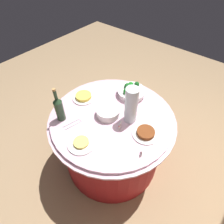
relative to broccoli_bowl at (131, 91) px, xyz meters
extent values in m
plane|color=#9E7F5B|center=(0.35, 0.04, -0.79)|extent=(6.00, 6.00, 0.00)
cylinder|color=maroon|center=(0.35, 0.04, -0.44)|extent=(1.01, 1.01, 0.69)
cylinder|color=#E0B2C6|center=(0.35, 0.04, -0.09)|extent=(1.16, 1.16, 0.02)
cylinder|color=#E0B2C6|center=(0.35, 0.04, -0.06)|extent=(1.10, 1.10, 0.03)
cylinder|color=white|center=(0.00, 0.00, -0.02)|extent=(0.26, 0.26, 0.05)
cylinder|color=white|center=(0.00, 0.00, 0.01)|extent=(0.28, 0.28, 0.01)
sphere|color=#197C1E|center=(0.01, -0.03, 0.02)|extent=(0.06, 0.06, 0.06)
sphere|color=#19801E|center=(-0.01, 0.01, 0.03)|extent=(0.06, 0.06, 0.06)
sphere|color=#19611E|center=(0.05, 0.02, 0.03)|extent=(0.06, 0.06, 0.06)
sphere|color=#195A1E|center=(0.00, -0.05, 0.03)|extent=(0.06, 0.06, 0.06)
sphere|color=#197C1E|center=(0.07, -0.01, 0.04)|extent=(0.06, 0.06, 0.06)
sphere|color=#19511E|center=(-0.01, -0.03, 0.02)|extent=(0.04, 0.04, 0.04)
sphere|color=#19581E|center=(-0.09, 0.00, 0.03)|extent=(0.05, 0.05, 0.05)
sphere|color=#19781E|center=(-0.05, -0.04, 0.03)|extent=(0.06, 0.06, 0.06)
sphere|color=#19671E|center=(0.01, 0.03, 0.03)|extent=(0.07, 0.07, 0.07)
sphere|color=#197B1E|center=(-0.09, 0.00, 0.02)|extent=(0.04, 0.04, 0.04)
sphere|color=#19621E|center=(0.02, 0.01, 0.03)|extent=(0.05, 0.05, 0.05)
sphere|color=#195A1E|center=(-0.02, 0.01, 0.03)|extent=(0.06, 0.06, 0.06)
cylinder|color=white|center=(0.36, 0.00, -0.04)|extent=(0.21, 0.21, 0.01)
cylinder|color=white|center=(0.36, 0.00, -0.03)|extent=(0.21, 0.21, 0.01)
cylinder|color=white|center=(0.36, 0.00, -0.02)|extent=(0.21, 0.21, 0.01)
cylinder|color=white|center=(0.36, 0.00, -0.01)|extent=(0.21, 0.21, 0.01)
cylinder|color=white|center=(0.36, 0.00, 0.00)|extent=(0.21, 0.21, 0.01)
cylinder|color=white|center=(0.36, 0.00, 0.01)|extent=(0.21, 0.21, 0.01)
cylinder|color=white|center=(0.36, 0.00, 0.02)|extent=(0.21, 0.21, 0.01)
cylinder|color=#243D25|center=(0.66, -0.28, 0.05)|extent=(0.07, 0.07, 0.20)
cone|color=#243D25|center=(0.66, -0.28, 0.17)|extent=(0.07, 0.07, 0.04)
cylinder|color=#243D25|center=(0.66, -0.28, 0.23)|extent=(0.03, 0.03, 0.08)
cylinder|color=#B2844C|center=(0.66, -0.28, 0.28)|extent=(0.03, 0.03, 0.02)
cylinder|color=silver|center=(0.28, 0.19, 0.12)|extent=(0.11, 0.11, 0.34)
sphere|color=#E5B26B|center=(0.30, 0.19, -0.01)|extent=(0.06, 0.06, 0.06)
sphere|color=#E5B26B|center=(0.27, 0.20, -0.01)|extent=(0.06, 0.06, 0.06)
sphere|color=#E5B26B|center=(0.27, 0.17, -0.01)|extent=(0.06, 0.06, 0.06)
sphere|color=#72C64C|center=(0.30, 0.20, 0.05)|extent=(0.06, 0.06, 0.06)
sphere|color=#72C64C|center=(0.26, 0.20, 0.05)|extent=(0.06, 0.06, 0.06)
sphere|color=#72C64C|center=(0.28, 0.17, 0.05)|extent=(0.06, 0.06, 0.06)
sphere|color=red|center=(0.29, 0.21, 0.10)|extent=(0.06, 0.06, 0.06)
sphere|color=red|center=(0.26, 0.18, 0.10)|extent=(0.06, 0.06, 0.06)
sphere|color=red|center=(0.29, 0.17, 0.10)|extent=(0.06, 0.06, 0.06)
sphere|color=#E5B26B|center=(0.27, 0.21, 0.15)|extent=(0.06, 0.06, 0.06)
sphere|color=#E5B26B|center=(0.26, 0.17, 0.15)|extent=(0.06, 0.06, 0.06)
sphere|color=#E5B26B|center=(0.30, 0.18, 0.15)|extent=(0.06, 0.06, 0.06)
sphere|color=#72C64C|center=(0.26, 0.20, 0.21)|extent=(0.06, 0.06, 0.06)
sphere|color=#72C64C|center=(0.27, 0.17, 0.21)|extent=(0.06, 0.06, 0.06)
sphere|color=#72C64C|center=(0.30, 0.19, 0.21)|extent=(0.06, 0.06, 0.06)
cylinder|color=silver|center=(0.65, -0.14, -0.04)|extent=(0.16, 0.05, 0.01)
cylinder|color=silver|center=(0.64, -0.18, -0.04)|extent=(0.16, 0.05, 0.01)
sphere|color=silver|center=(0.56, -0.14, -0.04)|extent=(0.01, 0.01, 0.01)
cylinder|color=white|center=(0.33, 0.38, -0.04)|extent=(0.22, 0.22, 0.01)
cylinder|color=brown|center=(0.33, 0.38, -0.02)|extent=(0.15, 0.15, 0.03)
cylinder|color=white|center=(0.73, 0.05, -0.04)|extent=(0.22, 0.22, 0.01)
cylinder|color=#EACC60|center=(0.73, 0.05, -0.02)|extent=(0.12, 0.12, 0.02)
cylinder|color=white|center=(0.34, -0.33, -0.04)|extent=(0.22, 0.22, 0.01)
cylinder|color=#F2D14C|center=(0.34, -0.33, -0.02)|extent=(0.15, 0.15, 0.03)
cube|color=white|center=(0.41, 0.18, -0.02)|extent=(0.05, 0.02, 0.05)
cube|color=maroon|center=(0.41, 0.18, 0.00)|extent=(0.05, 0.02, 0.01)
cube|color=white|center=(0.51, 0.46, -0.02)|extent=(0.05, 0.03, 0.05)
cube|color=maroon|center=(0.51, 0.46, 0.00)|extent=(0.05, 0.03, 0.01)
camera|label=1|loc=(1.25, 0.78, 1.20)|focal=30.50mm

